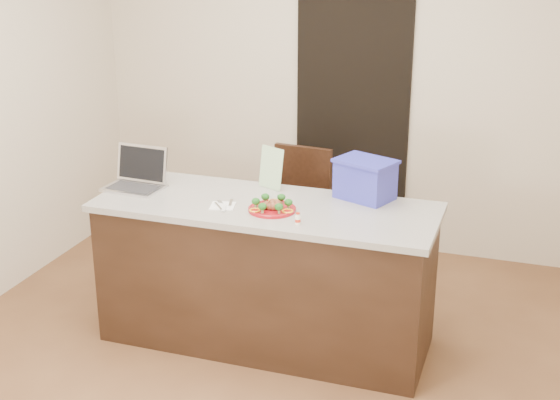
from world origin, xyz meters
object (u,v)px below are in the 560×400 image
(napkin, at_px, (223,206))
(chair, at_px, (298,207))
(plate, at_px, (272,209))
(yogurt_bottle, at_px, (298,219))
(island, at_px, (266,273))
(blue_box, at_px, (365,179))
(laptop, at_px, (138,176))

(napkin, xyz_separation_m, chair, (0.14, 1.04, -0.36))
(plate, distance_m, yogurt_bottle, 0.26)
(island, relative_size, blue_box, 5.03)
(napkin, bearing_deg, blue_box, 28.15)
(island, xyz_separation_m, chair, (-0.08, 0.92, 0.10))
(yogurt_bottle, distance_m, laptop, 1.20)
(plate, relative_size, yogurt_bottle, 4.11)
(laptop, bearing_deg, plate, -4.54)
(plate, bearing_deg, laptop, 171.72)
(island, relative_size, chair, 2.08)
(island, height_order, chair, chair)
(napkin, bearing_deg, chair, 82.11)
(yogurt_bottle, bearing_deg, laptop, 165.83)
(plate, distance_m, chair, 1.09)
(yogurt_bottle, xyz_separation_m, blue_box, (0.26, 0.54, 0.10))
(plate, relative_size, laptop, 0.75)
(plate, height_order, chair, chair)
(napkin, xyz_separation_m, yogurt_bottle, (0.51, -0.13, 0.03))
(yogurt_bottle, xyz_separation_m, laptop, (-1.16, 0.29, 0.04))
(napkin, distance_m, yogurt_bottle, 0.53)
(yogurt_bottle, height_order, blue_box, blue_box)
(napkin, relative_size, yogurt_bottle, 2.08)
(plate, relative_size, napkin, 1.98)
(napkin, bearing_deg, plate, 4.92)
(island, xyz_separation_m, napkin, (-0.23, -0.12, 0.46))
(plate, distance_m, blue_box, 0.61)
(napkin, relative_size, blue_box, 0.35)
(laptop, height_order, blue_box, laptop)
(blue_box, relative_size, chair, 0.41)
(chair, bearing_deg, island, -78.74)
(island, distance_m, napkin, 0.53)
(yogurt_bottle, distance_m, blue_box, 0.60)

